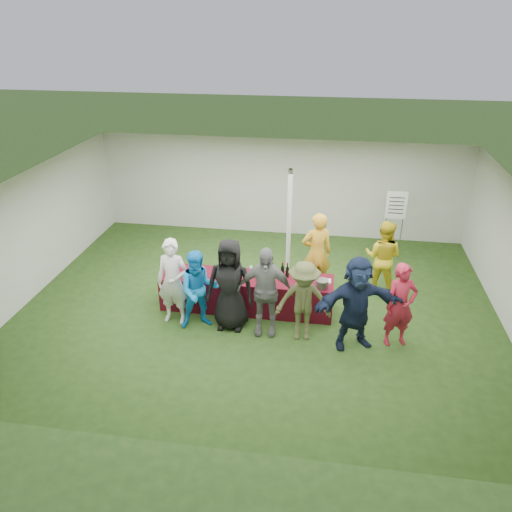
% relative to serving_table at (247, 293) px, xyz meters
% --- Properties ---
extents(ground, '(60.00, 60.00, 0.00)m').
position_rel_serving_table_xyz_m(ground, '(0.24, 0.15, -0.38)').
color(ground, '#284719').
rests_on(ground, ground).
extents(tent, '(10.00, 10.00, 10.00)m').
position_rel_serving_table_xyz_m(tent, '(0.74, 1.35, 0.98)').
color(tent, white).
rests_on(tent, ground).
extents(serving_table, '(3.60, 0.80, 0.75)m').
position_rel_serving_table_xyz_m(serving_table, '(0.00, 0.00, 0.00)').
color(serving_table, '#5B111F').
rests_on(serving_table, ground).
extents(wine_bottles, '(0.57, 0.13, 0.32)m').
position_rel_serving_table_xyz_m(wine_bottles, '(0.58, 0.14, 0.50)').
color(wine_bottles, black).
rests_on(wine_bottles, serving_table).
extents(wine_glasses, '(2.79, 0.13, 0.16)m').
position_rel_serving_table_xyz_m(wine_glasses, '(-0.19, -0.26, 0.49)').
color(wine_glasses, silver).
rests_on(wine_glasses, serving_table).
extents(water_bottle, '(0.07, 0.07, 0.23)m').
position_rel_serving_table_xyz_m(water_bottle, '(0.09, 0.08, 0.48)').
color(water_bottle, silver).
rests_on(water_bottle, serving_table).
extents(bar_towel, '(0.25, 0.18, 0.03)m').
position_rel_serving_table_xyz_m(bar_towel, '(1.61, 0.05, 0.39)').
color(bar_towel, white).
rests_on(bar_towel, serving_table).
extents(dump_bucket, '(0.26, 0.26, 0.18)m').
position_rel_serving_table_xyz_m(dump_bucket, '(1.56, -0.22, 0.46)').
color(dump_bucket, slate).
rests_on(dump_bucket, serving_table).
extents(wine_list_sign, '(0.50, 0.03, 1.80)m').
position_rel_serving_table_xyz_m(wine_list_sign, '(3.22, 2.92, 0.94)').
color(wine_list_sign, slate).
rests_on(wine_list_sign, ground).
extents(staff_pourer, '(0.79, 0.64, 1.88)m').
position_rel_serving_table_xyz_m(staff_pourer, '(1.40, 0.98, 0.56)').
color(staff_pourer, gold).
rests_on(staff_pourer, ground).
extents(staff_back, '(0.99, 0.87, 1.70)m').
position_rel_serving_table_xyz_m(staff_back, '(2.84, 1.19, 0.47)').
color(staff_back, gold).
rests_on(staff_back, ground).
extents(customer_0, '(0.69, 0.48, 1.80)m').
position_rel_serving_table_xyz_m(customer_0, '(-1.36, -0.69, 0.53)').
color(customer_0, silver).
rests_on(customer_0, ground).
extents(customer_1, '(0.96, 0.86, 1.64)m').
position_rel_serving_table_xyz_m(customer_1, '(-0.80, -0.80, 0.44)').
color(customer_1, '#1386DA').
rests_on(customer_1, ground).
extents(customer_2, '(0.93, 0.61, 1.89)m').
position_rel_serving_table_xyz_m(customer_2, '(-0.20, -0.71, 0.57)').
color(customer_2, black).
rests_on(customer_2, ground).
extents(customer_3, '(1.09, 0.49, 1.83)m').
position_rel_serving_table_xyz_m(customer_3, '(0.50, -0.82, 0.54)').
color(customer_3, slate).
rests_on(customer_3, ground).
extents(customer_4, '(1.09, 0.67, 1.63)m').
position_rel_serving_table_xyz_m(customer_4, '(1.24, -0.90, 0.44)').
color(customer_4, '#4C512B').
rests_on(customer_4, ground).
extents(customer_5, '(1.79, 1.12, 1.84)m').
position_rel_serving_table_xyz_m(customer_5, '(2.21, -0.99, 0.55)').
color(customer_5, '#141F39').
rests_on(customer_5, ground).
extents(customer_6, '(0.70, 0.57, 1.67)m').
position_rel_serving_table_xyz_m(customer_6, '(3.02, -0.80, 0.46)').
color(customer_6, '#A81C31').
rests_on(customer_6, ground).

